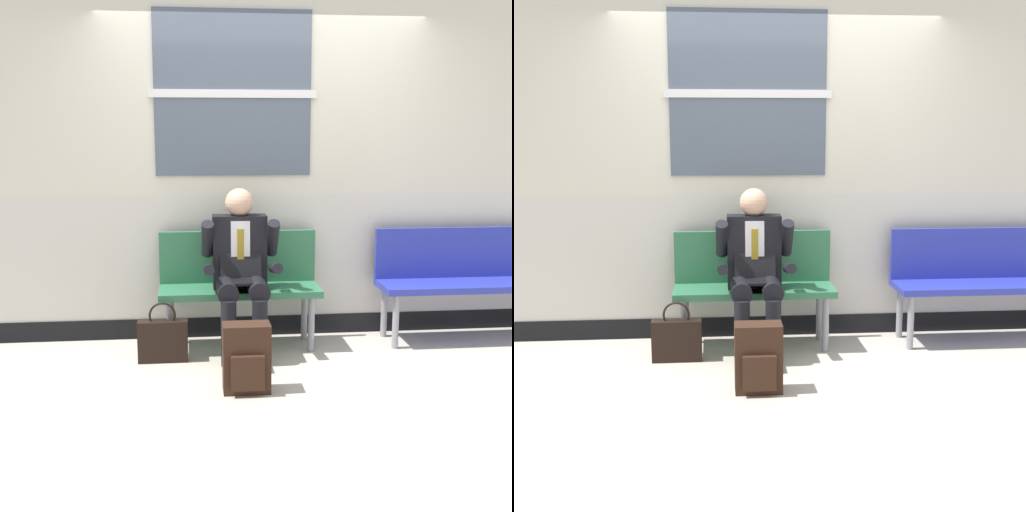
{
  "view_description": "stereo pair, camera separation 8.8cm",
  "coord_description": "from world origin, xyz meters",
  "views": [
    {
      "loc": [
        -0.58,
        -4.61,
        1.63
      ],
      "look_at": [
        -0.1,
        0.0,
        0.75
      ],
      "focal_mm": 45.95,
      "sensor_mm": 36.0,
      "label": 1
    },
    {
      "loc": [
        -0.49,
        -4.62,
        1.63
      ],
      "look_at": [
        -0.1,
        0.0,
        0.75
      ],
      "focal_mm": 45.95,
      "sensor_mm": 36.0,
      "label": 2
    }
  ],
  "objects": [
    {
      "name": "bench_with_person",
      "position": [
        -0.21,
        0.27,
        0.52
      ],
      "size": [
        1.21,
        0.42,
        0.88
      ],
      "color": "#2D6B47",
      "rests_on": "ground"
    },
    {
      "name": "backpack",
      "position": [
        -0.23,
        -0.68,
        0.22
      ],
      "size": [
        0.3,
        0.21,
        0.45
      ],
      "color": "#331E14",
      "rests_on": "ground"
    },
    {
      "name": "ground_plane",
      "position": [
        0.0,
        0.0,
        0.0
      ],
      "size": [
        18.0,
        18.0,
        0.0
      ],
      "primitive_type": "plane",
      "color": "#B2A899"
    },
    {
      "name": "station_wall",
      "position": [
        -0.0,
        0.55,
        1.59
      ],
      "size": [
        5.82,
        0.16,
        3.19
      ],
      "color": "beige",
      "rests_on": "ground"
    },
    {
      "name": "person_seated",
      "position": [
        -0.21,
        0.08,
        0.65
      ],
      "size": [
        0.57,
        0.7,
        1.22
      ],
      "color": "black",
      "rests_on": "ground"
    },
    {
      "name": "handbag",
      "position": [
        -0.78,
        -0.06,
        0.16
      ],
      "size": [
        0.36,
        0.11,
        0.44
      ],
      "color": "black",
      "rests_on": "ground"
    },
    {
      "name": "bench_empty",
      "position": [
        1.56,
        0.27,
        0.52
      ],
      "size": [
        1.34,
        0.42,
        0.88
      ],
      "color": "#28339E",
      "rests_on": "ground"
    }
  ]
}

